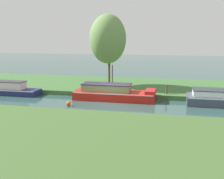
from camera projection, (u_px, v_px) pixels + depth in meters
The scene contains 10 objects.
ground_plane at pixel (109, 103), 23.36m from camera, with size 120.00×120.00×0.00m, color #2F504D.
riverbank_far at pixel (124, 86), 30.04m from camera, with size 72.00×10.00×0.40m, color #3F6935.
riverbank_near at pixel (71, 138), 14.70m from camera, with size 72.00×10.00×0.40m, color #40612D.
navy_barge at pixel (8, 89), 26.57m from camera, with size 5.77×1.63×1.29m.
red_narrowboat at pixel (113, 93), 24.39m from camera, with size 7.04×2.14×1.41m.
willow_tree_left at pixel (108, 39), 28.28m from camera, with size 3.64×4.72×7.28m.
lamp_post at pixel (112, 72), 26.87m from camera, with size 0.24×0.24×2.57m.
mooring_post_near at pixel (167, 89), 24.86m from camera, with size 0.17×0.17×0.84m, color brown.
mooring_post_far at pixel (95, 86), 26.28m from camera, with size 0.19×0.19×0.88m, color #482E1E.
channel_buoy at pixel (69, 104), 22.26m from camera, with size 0.39×0.39×0.39m, color #E55919.
Camera 1 is at (5.15, -22.14, 5.50)m, focal length 44.93 mm.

